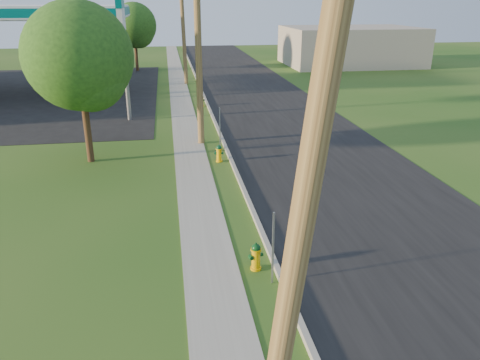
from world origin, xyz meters
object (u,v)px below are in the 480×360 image
(utility_pole_far, at_px, (183,25))
(hydrant_far, at_px, (202,100))
(tree_verge, at_px, (81,61))
(car_silver, at_px, (77,84))
(fuel_pump_ne, at_px, (66,88))
(fuel_pump_se, at_px, (75,80))
(utility_pole_near, at_px, (307,187))
(hydrant_mid, at_px, (219,153))
(utility_pole_mid, at_px, (198,42))
(price_pylon, at_px, (122,26))
(tree_lot, at_px, (135,27))
(hydrant_near, at_px, (256,256))

(utility_pole_far, distance_m, hydrant_far, 10.31)
(tree_verge, xyz_separation_m, car_silver, (-3.40, 17.12, -3.75))
(fuel_pump_ne, bearing_deg, fuel_pump_se, 90.00)
(utility_pole_near, height_order, utility_pole_far, utility_pole_far)
(tree_verge, bearing_deg, fuel_pump_ne, 104.34)
(hydrant_mid, height_order, car_silver, car_silver)
(utility_pole_mid, distance_m, hydrant_mid, 5.50)
(utility_pole_far, height_order, price_pylon, utility_pole_far)
(utility_pole_far, distance_m, fuel_pump_ne, 10.99)
(tree_lot, distance_m, hydrant_mid, 30.13)
(utility_pole_far, xyz_separation_m, fuel_pump_se, (-8.90, -1.00, -4.08))
(price_pylon, bearing_deg, utility_pole_near, -80.58)
(hydrant_near, bearing_deg, car_silver, 108.37)
(utility_pole_near, distance_m, hydrant_mid, 15.63)
(tree_lot, relative_size, hydrant_near, 8.25)
(hydrant_mid, xyz_separation_m, car_silver, (-9.01, 17.99, 0.29))
(fuel_pump_ne, height_order, hydrant_mid, fuel_pump_ne)
(utility_pole_near, height_order, fuel_pump_se, utility_pole_near)
(price_pylon, bearing_deg, utility_pole_mid, -54.66)
(utility_pole_far, distance_m, fuel_pump_se, 9.84)
(utility_pole_far, relative_size, fuel_pump_se, 2.97)
(car_silver, bearing_deg, fuel_pump_ne, 154.24)
(utility_pole_far, height_order, tree_lot, utility_pole_far)
(hydrant_far, bearing_deg, utility_pole_near, -91.49)
(price_pylon, height_order, hydrant_far, price_pylon)
(tree_lot, bearing_deg, hydrant_mid, -80.46)
(tree_lot, bearing_deg, utility_pole_near, -84.37)
(hydrant_far, height_order, car_silver, car_silver)
(utility_pole_far, bearing_deg, utility_pole_near, -90.00)
(utility_pole_mid, bearing_deg, hydrant_mid, -79.26)
(fuel_pump_se, bearing_deg, tree_lot, 64.43)
(hydrant_near, bearing_deg, hydrant_far, 89.62)
(fuel_pump_ne, bearing_deg, hydrant_mid, -59.40)
(tree_verge, relative_size, hydrant_near, 8.59)
(fuel_pump_se, distance_m, tree_verge, 19.88)
(hydrant_far, bearing_deg, tree_verge, -117.81)
(utility_pole_near, distance_m, utility_pole_far, 36.00)
(utility_pole_mid, height_order, hydrant_far, utility_pole_mid)
(utility_pole_near, distance_m, tree_verge, 16.63)
(tree_lot, distance_m, hydrant_near, 39.06)
(tree_lot, bearing_deg, utility_pole_far, -62.61)
(tree_verge, height_order, car_silver, tree_verge)
(utility_pole_mid, bearing_deg, fuel_pump_se, 117.63)
(fuel_pump_se, height_order, price_pylon, price_pylon)
(utility_pole_near, relative_size, tree_verge, 1.38)
(utility_pole_mid, relative_size, car_silver, 2.45)
(hydrant_near, bearing_deg, fuel_pump_ne, 110.65)
(utility_pole_mid, distance_m, tree_lot, 26.82)
(car_silver, bearing_deg, hydrant_mid, -165.86)
(fuel_pump_se, xyz_separation_m, tree_verge, (3.87, -19.15, 3.71))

